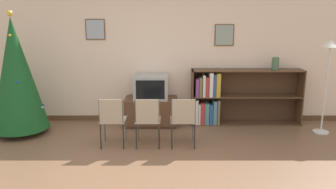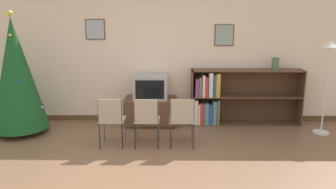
{
  "view_description": "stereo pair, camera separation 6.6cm",
  "coord_description": "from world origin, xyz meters",
  "px_view_note": "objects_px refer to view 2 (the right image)",
  "views": [
    {
      "loc": [
        0.21,
        -3.82,
        2.07
      ],
      "look_at": [
        0.23,
        1.4,
        0.81
      ],
      "focal_mm": 35.0,
      "sensor_mm": 36.0,
      "label": 1
    },
    {
      "loc": [
        0.28,
        -3.82,
        2.07
      ],
      "look_at": [
        0.23,
        1.4,
        0.81
      ],
      "focal_mm": 35.0,
      "sensor_mm": 36.0,
      "label": 2
    }
  ],
  "objects_px": {
    "folding_chair_center": "(147,119)",
    "bookshelf": "(225,98)",
    "christmas_tree": "(16,74)",
    "folding_chair_right": "(182,119)",
    "folding_chair_left": "(111,119)",
    "television": "(151,87)",
    "vase": "(275,64)",
    "standing_lamp": "(329,63)",
    "tv_console": "(151,111)"
  },
  "relations": [
    {
      "from": "vase",
      "to": "christmas_tree",
      "type": "bearing_deg",
      "value": -173.47
    },
    {
      "from": "bookshelf",
      "to": "vase",
      "type": "distance_m",
      "value": 1.14
    },
    {
      "from": "bookshelf",
      "to": "standing_lamp",
      "type": "relative_size",
      "value": 1.27
    },
    {
      "from": "folding_chair_left",
      "to": "bookshelf",
      "type": "height_order",
      "value": "bookshelf"
    },
    {
      "from": "christmas_tree",
      "to": "bookshelf",
      "type": "relative_size",
      "value": 1.02
    },
    {
      "from": "television",
      "to": "folding_chair_right",
      "type": "distance_m",
      "value": 1.27
    },
    {
      "from": "television",
      "to": "folding_chair_right",
      "type": "relative_size",
      "value": 0.78
    },
    {
      "from": "christmas_tree",
      "to": "folding_chair_right",
      "type": "relative_size",
      "value": 2.64
    },
    {
      "from": "television",
      "to": "folding_chair_center",
      "type": "relative_size",
      "value": 0.78
    },
    {
      "from": "folding_chair_left",
      "to": "folding_chair_center",
      "type": "bearing_deg",
      "value": 0.0
    },
    {
      "from": "christmas_tree",
      "to": "folding_chair_left",
      "type": "distance_m",
      "value": 1.96
    },
    {
      "from": "christmas_tree",
      "to": "television",
      "type": "bearing_deg",
      "value": 11.21
    },
    {
      "from": "tv_console",
      "to": "folding_chair_right",
      "type": "distance_m",
      "value": 1.26
    },
    {
      "from": "christmas_tree",
      "to": "standing_lamp",
      "type": "relative_size",
      "value": 1.3
    },
    {
      "from": "television",
      "to": "folding_chair_center",
      "type": "bearing_deg",
      "value": -90.0
    },
    {
      "from": "christmas_tree",
      "to": "tv_console",
      "type": "height_order",
      "value": "christmas_tree"
    },
    {
      "from": "folding_chair_left",
      "to": "vase",
      "type": "relative_size",
      "value": 3.38
    },
    {
      "from": "folding_chair_left",
      "to": "folding_chair_right",
      "type": "bearing_deg",
      "value": 0.0
    },
    {
      "from": "folding_chair_center",
      "to": "bookshelf",
      "type": "relative_size",
      "value": 0.39
    },
    {
      "from": "folding_chair_left",
      "to": "standing_lamp",
      "type": "height_order",
      "value": "standing_lamp"
    },
    {
      "from": "bookshelf",
      "to": "standing_lamp",
      "type": "xyz_separation_m",
      "value": [
        1.67,
        -0.53,
        0.77
      ]
    },
    {
      "from": "christmas_tree",
      "to": "vase",
      "type": "height_order",
      "value": "christmas_tree"
    },
    {
      "from": "television",
      "to": "folding_chair_left",
      "type": "relative_size",
      "value": 0.78
    },
    {
      "from": "christmas_tree",
      "to": "folding_chair_right",
      "type": "xyz_separation_m",
      "value": [
        2.88,
        -0.64,
        -0.6
      ]
    },
    {
      "from": "standing_lamp",
      "to": "folding_chair_center",
      "type": "bearing_deg",
      "value": -167.73
    },
    {
      "from": "christmas_tree",
      "to": "folding_chair_center",
      "type": "xyz_separation_m",
      "value": [
        2.32,
        -0.64,
        -0.6
      ]
    },
    {
      "from": "standing_lamp",
      "to": "vase",
      "type": "bearing_deg",
      "value": 146.35
    },
    {
      "from": "folding_chair_center",
      "to": "folding_chair_right",
      "type": "distance_m",
      "value": 0.56
    },
    {
      "from": "christmas_tree",
      "to": "folding_chair_left",
      "type": "xyz_separation_m",
      "value": [
        1.76,
        -0.64,
        -0.6
      ]
    },
    {
      "from": "bookshelf",
      "to": "tv_console",
      "type": "bearing_deg",
      "value": -175.95
    },
    {
      "from": "tv_console",
      "to": "standing_lamp",
      "type": "relative_size",
      "value": 0.59
    },
    {
      "from": "bookshelf",
      "to": "vase",
      "type": "height_order",
      "value": "vase"
    },
    {
      "from": "folding_chair_center",
      "to": "folding_chair_left",
      "type": "bearing_deg",
      "value": 180.0
    },
    {
      "from": "folding_chair_left",
      "to": "folding_chair_right",
      "type": "xyz_separation_m",
      "value": [
        1.13,
        0.0,
        0.0
      ]
    },
    {
      "from": "vase",
      "to": "standing_lamp",
      "type": "bearing_deg",
      "value": -33.65
    },
    {
      "from": "folding_chair_center",
      "to": "standing_lamp",
      "type": "height_order",
      "value": "standing_lamp"
    },
    {
      "from": "folding_chair_center",
      "to": "bookshelf",
      "type": "height_order",
      "value": "bookshelf"
    },
    {
      "from": "folding_chair_center",
      "to": "vase",
      "type": "height_order",
      "value": "vase"
    },
    {
      "from": "standing_lamp",
      "to": "christmas_tree",
      "type": "bearing_deg",
      "value": -179.66
    },
    {
      "from": "vase",
      "to": "standing_lamp",
      "type": "distance_m",
      "value": 0.91
    },
    {
      "from": "television",
      "to": "standing_lamp",
      "type": "xyz_separation_m",
      "value": [
        3.11,
        -0.43,
        0.52
      ]
    },
    {
      "from": "folding_chair_center",
      "to": "bookshelf",
      "type": "bearing_deg",
      "value": 40.01
    },
    {
      "from": "folding_chair_left",
      "to": "standing_lamp",
      "type": "relative_size",
      "value": 0.49
    },
    {
      "from": "folding_chair_center",
      "to": "television",
      "type": "bearing_deg",
      "value": 90.0
    },
    {
      "from": "tv_console",
      "to": "television",
      "type": "relative_size",
      "value": 1.55
    },
    {
      "from": "tv_console",
      "to": "standing_lamp",
      "type": "xyz_separation_m",
      "value": [
        3.11,
        -0.43,
        1.01
      ]
    },
    {
      "from": "christmas_tree",
      "to": "vase",
      "type": "xyz_separation_m",
      "value": [
        4.68,
        0.54,
        0.12
      ]
    },
    {
      "from": "folding_chair_right",
      "to": "folding_chair_center",
      "type": "bearing_deg",
      "value": 180.0
    },
    {
      "from": "folding_chair_center",
      "to": "vase",
      "type": "xyz_separation_m",
      "value": [
        2.36,
        1.18,
        0.72
      ]
    },
    {
      "from": "folding_chair_right",
      "to": "standing_lamp",
      "type": "relative_size",
      "value": 0.49
    }
  ]
}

